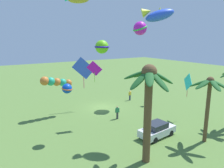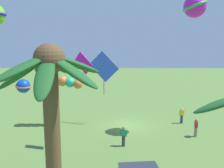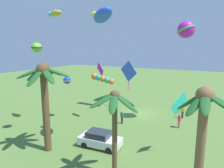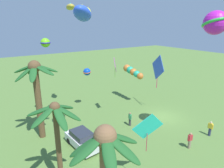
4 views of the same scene
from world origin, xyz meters
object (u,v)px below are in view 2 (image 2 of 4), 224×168
Objects in this scene: kite_ball_2 at (195,6)px; kite_diamond_6 at (83,64)px; kite_ball_4 at (23,86)px; kite_diamond_0 at (104,67)px; spectator_2 at (196,128)px; spectator_0 at (124,136)px; spectator_1 at (182,115)px; kite_tube_5 at (60,81)px; palm_tree_2 at (51,101)px.

kite_diamond_6 is (9.16, 3.47, -4.61)m from kite_ball_2.
kite_diamond_6 is at bearing -155.73° from kite_ball_4.
kite_diamond_0 is 1.79× the size of kite_ball_2.
spectator_2 is 0.67× the size of kite_ball_2.
spectator_2 is at bearing -168.31° from kite_diamond_6.
spectator_0 and spectator_2 have the same top height.
kite_diamond_0 is 1.78× the size of kite_diamond_6.
kite_ball_4 is 4.42m from kite_diamond_6.
kite_diamond_0 is at bearing -73.22° from spectator_0.
spectator_1 is (-6.09, -5.48, 0.00)m from spectator_0.
spectator_0 is at bearing 29.60° from kite_ball_2.
kite_tube_5 is at bearing -14.11° from spectator_2.
kite_diamond_0 reaches higher than spectator_2.
kite_ball_4 is at bearing -62.09° from palm_tree_2.
spectator_0 is 6.57m from spectator_2.
kite_ball_4 is at bearing 81.67° from kite_tube_5.
kite_diamond_6 reaches higher than kite_ball_4.
palm_tree_2 is 8.79m from kite_diamond_6.
kite_ball_2 is 13.79m from kite_tube_5.
kite_ball_2 is 15.22m from kite_ball_4.
spectator_2 is at bearing -162.86° from spectator_0.
kite_ball_2 is at bearing -84.87° from spectator_2.
spectator_1 is 0.40× the size of kite_tube_5.
kite_ball_2 is 0.60× the size of kite_tube_5.
kite_ball_4 is (5.14, 7.41, -0.61)m from kite_diamond_0.
kite_ball_4 reaches higher than spectator_2.
kite_ball_4 is at bearing 29.08° from spectator_1.
kite_diamond_6 is (9.11, 5.47, 5.59)m from spectator_1.
kite_ball_4 is 0.37× the size of kite_tube_5.
spectator_0 is at bearing -165.94° from kite_ball_4.
kite_ball_2 reaches higher than palm_tree_2.
kite_diamond_6 is (9.29, 1.92, 5.59)m from spectator_2.
spectator_0 is at bearing 179.75° from kite_diamond_6.
kite_ball_4 is at bearing 15.54° from spectator_2.
kite_ball_2 is at bearing 91.28° from spectator_1.
kite_tube_5 is (12.15, -3.05, 3.59)m from spectator_2.
kite_ball_2 is at bearing 172.87° from kite_tube_5.
kite_ball_4 is at bearing 14.06° from spectator_0.
palm_tree_2 is 4.91× the size of spectator_2.
palm_tree_2 reaches higher than kite_diamond_0.
kite_tube_5 reaches higher than spectator_2.
spectator_2 is 14.27m from kite_ball_4.
kite_diamond_0 is 9.03m from kite_ball_4.
palm_tree_2 reaches higher than kite_diamond_6.
kite_tube_5 is at bearing -7.13° from kite_ball_2.
spectator_2 is (-0.18, 3.55, 0.00)m from spectator_1.
kite_diamond_6 is (3.02, -0.01, 5.59)m from spectator_0.
palm_tree_2 is at bearing 117.91° from kite_ball_4.
spectator_2 is at bearing -131.37° from palm_tree_2.
kite_ball_2 is at bearing -150.40° from spectator_0.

